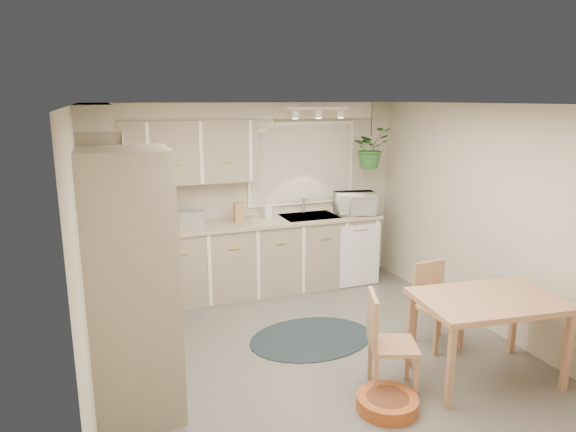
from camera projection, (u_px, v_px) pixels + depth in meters
The scene contains 35 objects.
floor at pixel (314, 353), 5.04m from camera, with size 4.20×4.20×0.00m, color #605D55.
ceiling at pixel (317, 104), 4.50m from camera, with size 4.20×4.20×0.00m, color silver.
wall_back at pixel (251, 196), 6.69m from camera, with size 4.00×0.04×2.40m, color #BFB59D.
wall_front at pixel (465, 328), 2.86m from camera, with size 4.00×0.04×2.40m, color #BFB59D.
wall_left at pixel (85, 259), 4.09m from camera, with size 0.04×4.20×2.40m, color #BFB59D.
wall_right at pixel (488, 219), 5.45m from camera, with size 0.04×4.20×2.40m, color #BFB59D.
base_cab_left at pixel (125, 302), 5.16m from camera, with size 0.60×1.85×0.90m, color gray.
base_cab_back at pixel (244, 259), 6.52m from camera, with size 3.60×0.60×0.90m, color gray.
counter_left at pixel (122, 257), 5.06m from camera, with size 0.64×1.89×0.04m, color #C2A58D.
counter_back at pixel (243, 224), 6.40m from camera, with size 3.64×0.64×0.04m, color #C2A58D.
oven_stack at pixel (132, 287), 3.89m from camera, with size 0.65×0.65×2.10m, color gray.
wall_oven_face at pixel (175, 282), 4.00m from camera, with size 0.02×0.56×0.58m, color silver.
upper_cab_left at pixel (100, 165), 4.92m from camera, with size 0.35×2.00×0.75m, color gray.
upper_cab_back at pixel (173, 152), 6.05m from camera, with size 2.00×0.35×0.75m, color gray.
soffit_left at pixel (93, 115), 4.81m from camera, with size 0.30×2.00×0.20m, color #BFB59D.
soffit_back at pixel (237, 111), 6.24m from camera, with size 3.60×0.30×0.20m, color #BFB59D.
cooktop at pixel (127, 273), 4.53m from camera, with size 0.52×0.58×0.02m, color silver.
range_hood at pixel (121, 223), 4.42m from camera, with size 0.40×0.60×0.14m, color silver.
window_blinds at pixel (302, 164), 6.81m from camera, with size 1.40×0.02×1.00m, color beige.
window_frame at pixel (302, 164), 6.82m from camera, with size 1.50×0.02×1.10m, color white.
sink at pixel (309, 219), 6.72m from camera, with size 0.70×0.48×0.10m, color #ADB0B5.
dishwasher_front at pixel (360, 256), 6.75m from camera, with size 0.58×0.01×0.83m, color silver.
track_light_bar at pixel (318, 108), 6.17m from camera, with size 0.80×0.04×0.04m, color silver.
wall_clock at pixel (262, 120), 6.49m from camera, with size 0.30×0.30×0.03m, color #DEC54E.
dining_table at pixel (485, 338), 4.52m from camera, with size 1.22×0.81×0.77m, color tan.
chair_left at pixel (393, 343), 4.33m from camera, with size 0.41×0.41×0.87m, color tan.
chair_back at pixel (439, 306), 5.13m from camera, with size 0.39×0.39×0.84m, color tan.
braided_rug at pixel (311, 338), 5.35m from camera, with size 1.32×0.99×0.01m, color black.
pet_bed at pixel (387, 403), 4.12m from camera, with size 0.50×0.50×0.11m, color #C66227.
microwave at pixel (355, 201), 6.79m from camera, with size 0.53×0.29×0.36m, color silver.
soap_bottle at pixel (267, 213), 6.66m from camera, with size 0.09×0.21×0.10m, color silver.
hanging_plant at pixel (370, 152), 6.72m from camera, with size 0.48×0.54×0.42m, color #285F26.
coffee_maker at pixel (166, 215), 6.05m from camera, with size 0.19×0.23×0.33m, color black.
toaster at pixel (192, 218), 6.19m from camera, with size 0.31×0.18×0.19m, color #ADB0B5.
knife_block at pixel (239, 212), 6.41m from camera, with size 0.11×0.11×0.24m, color tan.
Camera 1 is at (-1.85, -4.23, 2.45)m, focal length 32.00 mm.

